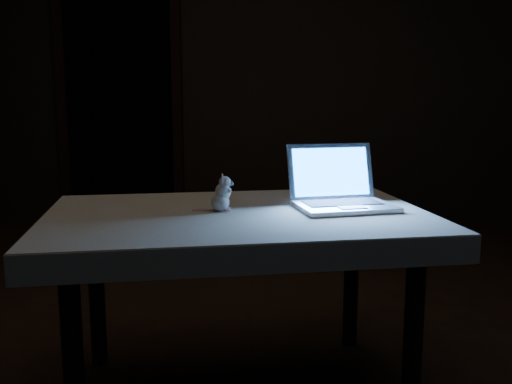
# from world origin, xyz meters

# --- Properties ---
(floor) EXTENTS (5.00, 5.00, 0.00)m
(floor) POSITION_xyz_m (0.00, 0.00, 0.00)
(floor) COLOR black
(floor) RESTS_ON ground
(back_wall) EXTENTS (4.50, 0.04, 2.60)m
(back_wall) POSITION_xyz_m (0.00, 2.50, 1.30)
(back_wall) COLOR black
(back_wall) RESTS_ON ground
(doorway) EXTENTS (1.06, 0.36, 2.13)m
(doorway) POSITION_xyz_m (-1.10, 2.50, 1.06)
(doorway) COLOR black
(doorway) RESTS_ON back_wall
(table) EXTENTS (1.41, 1.05, 0.68)m
(table) POSITION_xyz_m (0.09, -0.32, 0.34)
(table) COLOR black
(table) RESTS_ON floor
(tablecloth) EXTENTS (1.41, 0.99, 0.09)m
(tablecloth) POSITION_xyz_m (0.12, -0.30, 0.64)
(tablecloth) COLOR beige
(tablecloth) RESTS_ON table
(laptop) EXTENTS (0.42, 0.39, 0.24)m
(laptop) POSITION_xyz_m (0.49, -0.25, 0.81)
(laptop) COLOR silver
(laptop) RESTS_ON tablecloth
(plush_mouse) EXTENTS (0.11, 0.11, 0.13)m
(plush_mouse) POSITION_xyz_m (0.03, -0.30, 0.76)
(plush_mouse) COLOR silver
(plush_mouse) RESTS_ON tablecloth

